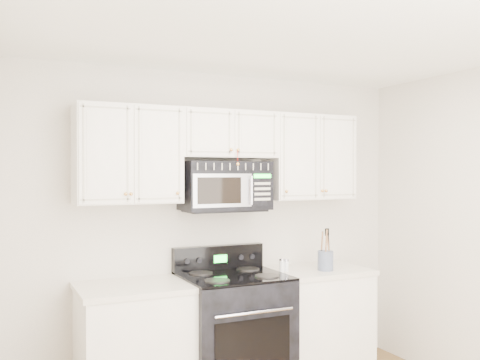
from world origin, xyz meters
TOP-DOWN VIEW (x-y plane):
  - room at (0.00, 0.00)m, footprint 3.51×3.51m
  - base_cabinet_left at (-0.80, 1.44)m, footprint 0.86×0.65m
  - base_cabinet_right at (0.80, 1.44)m, footprint 0.86×0.65m
  - range at (-0.01, 1.41)m, footprint 0.81×0.74m
  - upper_cabinets at (0.00, 1.58)m, footprint 2.44×0.37m
  - microwave at (-0.01, 1.56)m, footprint 0.72×0.41m
  - utensil_crock at (0.82, 1.32)m, footprint 0.13×0.13m
  - shaker_salt at (0.45, 1.42)m, footprint 0.05×0.05m
  - shaker_pepper at (0.50, 1.43)m, footprint 0.04×0.04m

SIDE VIEW (x-z plane):
  - base_cabinet_left at x=-0.80m, z-range -0.03..0.89m
  - base_cabinet_right at x=0.80m, z-range -0.03..0.89m
  - range at x=-0.01m, z-range -0.08..1.05m
  - shaker_pepper at x=0.50m, z-range 0.92..1.02m
  - shaker_salt at x=0.45m, z-range 0.92..1.03m
  - utensil_crock at x=0.82m, z-range 0.83..1.19m
  - room at x=0.00m, z-range 0.00..2.60m
  - microwave at x=-0.01m, z-range 1.45..1.85m
  - upper_cabinets at x=0.00m, z-range 1.56..2.31m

